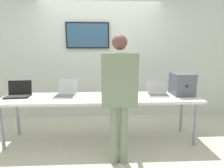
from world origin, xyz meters
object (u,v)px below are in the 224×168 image
(laptop_station_0, at_px, (19,93))
(laptop_station_1, at_px, (66,92))
(laptop_station_2, at_px, (113,92))
(laptop_station_3, at_px, (158,92))
(person, at_px, (119,89))
(workbench, at_px, (101,100))
(equipment_box, at_px, (182,84))

(laptop_station_0, distance_m, laptop_station_1, 0.77)
(laptop_station_2, distance_m, laptop_station_3, 0.75)
(laptop_station_2, xyz_separation_m, person, (0.03, -0.71, 0.21))
(workbench, relative_size, laptop_station_3, 8.96)
(laptop_station_0, height_order, person, person)
(laptop_station_0, bearing_deg, person, -23.96)
(laptop_station_2, xyz_separation_m, laptop_station_3, (0.75, -0.01, -0.00))
(workbench, relative_size, laptop_station_1, 7.76)
(person, bearing_deg, laptop_station_3, 44.22)
(equipment_box, height_order, laptop_station_1, equipment_box)
(equipment_box, height_order, person, person)
(laptop_station_1, height_order, laptop_station_3, laptop_station_1)
(equipment_box, bearing_deg, laptop_station_1, 179.49)
(laptop_station_2, height_order, person, person)
(equipment_box, relative_size, person, 0.23)
(equipment_box, bearing_deg, laptop_station_3, -179.06)
(laptop_station_1, bearing_deg, equipment_box, -0.51)
(equipment_box, height_order, laptop_station_2, equipment_box)
(laptop_station_1, bearing_deg, laptop_station_3, -0.90)
(workbench, xyz_separation_m, laptop_station_1, (-0.58, 0.10, 0.11))
(equipment_box, distance_m, laptop_station_1, 1.95)
(workbench, bearing_deg, laptop_station_0, 176.36)
(person, bearing_deg, workbench, 111.59)
(workbench, height_order, equipment_box, equipment_box)
(laptop_station_1, xyz_separation_m, person, (0.82, -0.72, 0.21))
(equipment_box, xyz_separation_m, person, (-1.13, -0.70, 0.09))
(equipment_box, relative_size, laptop_station_3, 1.08)
(equipment_box, xyz_separation_m, laptop_station_2, (-1.16, 0.01, -0.13))
(person, bearing_deg, laptop_station_0, 156.04)
(laptop_station_2, relative_size, person, 0.21)
(laptop_station_0, relative_size, laptop_station_3, 1.10)
(laptop_station_0, relative_size, laptop_station_1, 0.95)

